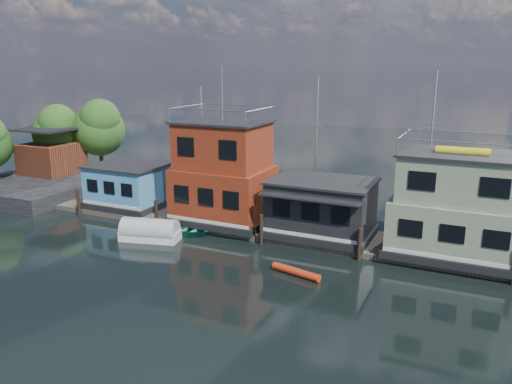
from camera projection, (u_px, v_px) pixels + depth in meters
The scene contains 12 objects.
ground at pixel (258, 312), 25.75m from camera, with size 160.00×160.00×0.00m, color black.
dock at pixel (327, 238), 36.23m from camera, with size 48.00×5.00×0.40m, color #595147.
houseboat_blue at pixel (127, 186), 43.10m from camera, with size 6.40×4.90×3.66m.
houseboat_red at pixel (224, 174), 38.74m from camera, with size 7.40×5.90×11.86m.
houseboat_dark at pixel (321, 208), 35.86m from camera, with size 7.40×6.10×4.06m.
houseboat_green at pixel (457, 207), 31.91m from camera, with size 8.40×5.90×7.03m.
pilings at pixel (311, 237), 33.69m from camera, with size 42.28×0.28×2.20m.
background_masts at pixel (413, 157), 38.21m from camera, with size 36.40×0.16×12.00m.
shore at pixel (52, 152), 51.33m from camera, with size 12.40×15.72×8.24m.
dinghy_teal at pixel (187, 229), 37.46m from camera, with size 2.64×3.69×0.77m, color #268C72.
red_kayak at pixel (296, 272), 30.17m from camera, with size 0.48×0.48×3.28m, color red.
tarp_runabout at pixel (150, 232), 36.14m from camera, with size 4.55×2.66×1.73m.
Camera 1 is at (9.80, -21.23, 12.45)m, focal length 35.00 mm.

